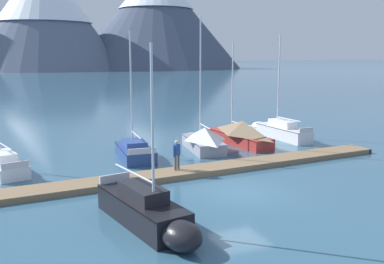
{
  "coord_description": "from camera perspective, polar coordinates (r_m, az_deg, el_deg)",
  "views": [
    {
      "loc": [
        -10.27,
        -17.79,
        6.7
      ],
      "look_at": [
        0.0,
        6.0,
        2.0
      ],
      "focal_mm": 40.67,
      "sensor_mm": 36.0,
      "label": 1
    }
  ],
  "objects": [
    {
      "name": "mooring_buoy_channel_marker",
      "position": [
        21.57,
        -6.14,
        -7.12
      ],
      "size": [
        0.54,
        0.54,
        0.62
      ],
      "color": "yellow",
      "rests_on": "ground"
    },
    {
      "name": "mountain_central_massif",
      "position": [
        194.21,
        -18.81,
        14.94
      ],
      "size": [
        63.04,
        63.04,
        45.17
      ],
      "color": "slate",
      "rests_on": "ground"
    },
    {
      "name": "sailboat_second_berth",
      "position": [
        17.23,
        -5.78,
        -10.32
      ],
      "size": [
        2.62,
        6.62,
        7.08
      ],
      "color": "black",
      "rests_on": "ground"
    },
    {
      "name": "ground_plane",
      "position": [
        21.61,
        6.38,
        -7.85
      ],
      "size": [
        700.0,
        700.0,
        0.0
      ],
      "primitive_type": "plane",
      "color": "#335B75"
    },
    {
      "name": "person_on_dock",
      "position": [
        24.11,
        -2.01,
        -2.77
      ],
      "size": [
        0.52,
        0.38,
        1.69
      ],
      "color": "brown",
      "rests_on": "dock"
    },
    {
      "name": "sailboat_mid_dock_starboard",
      "position": [
        30.55,
        1.39,
        -0.89
      ],
      "size": [
        2.64,
        6.1,
        9.27
      ],
      "color": "#93939E",
      "rests_on": "ground"
    },
    {
      "name": "mountain_shoulder_ridge",
      "position": [
        207.07,
        -4.73,
        15.0
      ],
      "size": [
        77.89,
        77.89,
        45.7
      ],
      "color": "#424C60",
      "rests_on": "ground"
    },
    {
      "name": "sailboat_nearest_berth",
      "position": [
        27.28,
        -23.63,
        -3.75
      ],
      "size": [
        2.79,
        5.65,
        7.67
      ],
      "color": "white",
      "rests_on": "ground"
    },
    {
      "name": "dock",
      "position": [
        24.96,
        1.83,
        -4.95
      ],
      "size": [
        24.6,
        3.25,
        0.3
      ],
      "color": "#846B4C",
      "rests_on": "ground"
    },
    {
      "name": "sailboat_mid_dock_port",
      "position": [
        28.6,
        -7.67,
        -2.31
      ],
      "size": [
        2.24,
        5.58,
        8.11
      ],
      "color": "navy",
      "rests_on": "ground"
    },
    {
      "name": "sailboat_outer_slip",
      "position": [
        35.67,
        11.26,
        0.25
      ],
      "size": [
        1.68,
        6.99,
        8.22
      ],
      "color": "silver",
      "rests_on": "ground"
    },
    {
      "name": "sailboat_far_berth",
      "position": [
        32.59,
        6.13,
        -0.1
      ],
      "size": [
        2.44,
        7.41,
        7.43
      ],
      "color": "#B2332D",
      "rests_on": "ground"
    }
  ]
}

